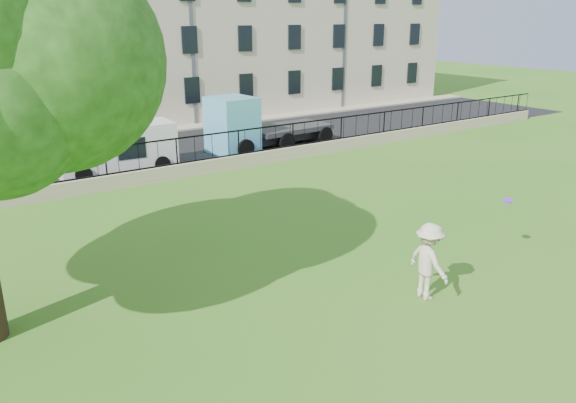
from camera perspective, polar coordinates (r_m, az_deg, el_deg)
ground at (r=14.92m, az=8.38°, el=-8.06°), size 120.00×120.00×0.00m
retaining_wall at (r=24.36m, az=-11.11°, el=3.06°), size 50.00×0.40×0.60m
iron_railing at (r=24.16m, az=-11.24°, el=5.01°), size 50.00×0.05×1.13m
street at (r=28.68m, az=-14.94°, el=4.47°), size 60.00×9.00×0.01m
sidewalk at (r=33.51m, az=-18.08°, el=6.23°), size 60.00×1.40×0.12m
building_row at (r=38.33m, az=-21.80°, el=17.63°), size 56.40×10.40×13.80m
man at (r=14.00m, az=14.10°, el=-5.92°), size 0.85×1.32×1.93m
frisbee at (r=16.54m, az=21.43°, el=0.10°), size 0.33×0.33×0.12m
red_sedan at (r=25.89m, az=-26.83°, el=3.30°), size 4.55×1.86×1.47m
white_van at (r=25.78m, az=-17.03°, el=5.14°), size 5.07×2.19×2.09m
blue_truck at (r=29.53m, az=-1.83°, el=8.24°), size 6.80×2.75×2.80m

